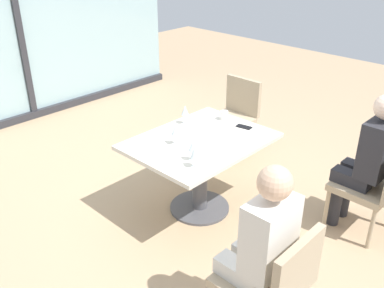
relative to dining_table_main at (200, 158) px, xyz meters
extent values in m
plane|color=tan|center=(0.00, 0.00, -0.55)|extent=(12.00, 12.00, 0.00)
cube|color=#98B7BC|center=(0.00, 3.20, 0.80)|extent=(4.79, 0.03, 2.70)
cube|color=#2D2D33|center=(0.00, 3.17, 0.80)|extent=(0.08, 0.06, 2.70)
cube|color=#2D2D33|center=(0.00, 3.17, -0.50)|extent=(4.79, 0.10, 0.10)
cube|color=silver|center=(0.00, 0.00, 0.17)|extent=(1.23, 0.92, 0.04)
cylinder|color=#4C4C51|center=(0.00, 0.00, -0.20)|extent=(0.14, 0.14, 0.69)
cylinder|color=#4C4C51|center=(0.00, 0.00, -0.53)|extent=(0.56, 0.56, 0.02)
cube|color=tan|center=(-0.76, -1.19, -0.13)|extent=(0.46, 0.46, 0.06)
cube|color=tan|center=(-0.76, -1.44, 0.11)|extent=(0.46, 0.05, 0.42)
cylinder|color=tan|center=(-0.56, -0.99, -0.35)|extent=(0.04, 0.04, 0.39)
cube|color=tan|center=(0.76, -1.19, -0.13)|extent=(0.46, 0.46, 0.06)
cylinder|color=tan|center=(0.96, -0.99, -0.35)|extent=(0.04, 0.04, 0.39)
cylinder|color=tan|center=(0.56, -0.99, -0.35)|extent=(0.04, 0.04, 0.39)
cylinder|color=tan|center=(0.56, -1.39, -0.35)|extent=(0.04, 0.04, 0.39)
cube|color=tan|center=(1.03, 0.51, -0.13)|extent=(0.46, 0.46, 0.06)
cube|color=tan|center=(1.28, 0.51, 0.11)|extent=(0.05, 0.46, 0.42)
cylinder|color=tan|center=(0.83, 0.71, -0.35)|extent=(0.04, 0.04, 0.39)
cylinder|color=tan|center=(0.83, 0.31, -0.35)|extent=(0.04, 0.04, 0.39)
cylinder|color=tan|center=(1.23, 0.71, -0.35)|extent=(0.04, 0.04, 0.39)
cylinder|color=tan|center=(1.23, 0.31, -0.35)|extent=(0.04, 0.04, 0.39)
cylinder|color=silver|center=(-0.67, -1.02, -0.32)|extent=(0.11, 0.11, 0.45)
cube|color=silver|center=(-0.67, -1.11, -0.04)|extent=(0.13, 0.32, 0.11)
cube|color=silver|center=(-0.85, -1.11, -0.04)|extent=(0.13, 0.32, 0.11)
cube|color=silver|center=(-0.76, -1.24, 0.25)|extent=(0.34, 0.20, 0.48)
sphere|color=#D8AD8C|center=(-0.76, -1.24, 0.61)|extent=(0.20, 0.20, 0.20)
cylinder|color=#28282D|center=(0.85, -1.02, -0.32)|extent=(0.11, 0.11, 0.45)
cube|color=#28282D|center=(0.85, -1.11, -0.04)|extent=(0.13, 0.32, 0.11)
cylinder|color=#28282D|center=(0.67, -1.02, -0.32)|extent=(0.11, 0.11, 0.45)
cube|color=#28282D|center=(0.67, -1.11, -0.04)|extent=(0.13, 0.32, 0.11)
cube|color=#28282D|center=(0.76, -1.24, 0.25)|extent=(0.34, 0.20, 0.48)
cylinder|color=silver|center=(-0.39, -0.30, 0.19)|extent=(0.06, 0.06, 0.00)
cylinder|color=silver|center=(-0.39, -0.30, 0.23)|extent=(0.01, 0.01, 0.08)
cone|color=silver|center=(-0.39, -0.30, 0.32)|extent=(0.07, 0.07, 0.09)
cylinder|color=silver|center=(-0.32, -0.22, 0.19)|extent=(0.06, 0.06, 0.00)
cylinder|color=silver|center=(-0.32, -0.22, 0.23)|extent=(0.01, 0.01, 0.08)
cone|color=silver|center=(-0.32, -0.22, 0.32)|extent=(0.07, 0.07, 0.09)
cylinder|color=silver|center=(-0.21, 0.09, 0.19)|extent=(0.06, 0.06, 0.00)
cylinder|color=silver|center=(-0.21, 0.09, 0.23)|extent=(0.01, 0.01, 0.08)
cone|color=silver|center=(-0.21, 0.09, 0.32)|extent=(0.07, 0.07, 0.09)
cylinder|color=silver|center=(0.15, 0.33, 0.19)|extent=(0.06, 0.06, 0.00)
cylinder|color=silver|center=(0.15, 0.33, 0.23)|extent=(0.01, 0.01, 0.08)
cone|color=silver|center=(0.15, 0.33, 0.32)|extent=(0.07, 0.07, 0.09)
cylinder|color=white|center=(0.47, 0.13, 0.23)|extent=(0.08, 0.08, 0.09)
cube|color=black|center=(0.47, -0.12, 0.19)|extent=(0.10, 0.15, 0.01)
camera|label=1|loc=(-2.47, -2.27, 1.83)|focal=39.99mm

